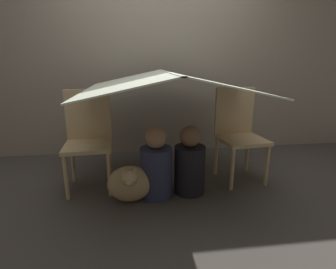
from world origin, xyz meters
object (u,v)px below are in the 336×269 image
at_px(person_front, 156,167).
at_px(chair_left, 89,136).
at_px(dog, 130,183).
at_px(chair_right, 239,130).
at_px(person_second, 190,164).

bearing_deg(person_front, chair_left, 153.39).
bearing_deg(chair_left, dog, -48.51).
height_order(chair_right, person_front, chair_right).
xyz_separation_m(chair_right, person_front, (-0.88, -0.31, -0.23)).
xyz_separation_m(person_second, dog, (-0.55, -0.12, -0.10)).
bearing_deg(dog, person_front, 18.53).
xyz_separation_m(chair_left, person_second, (0.94, -0.27, -0.23)).
bearing_deg(person_second, chair_left, 163.69).
bearing_deg(chair_left, chair_right, -3.04).
distance_m(person_front, dog, 0.27).
bearing_deg(chair_left, person_front, -29.63).
distance_m(chair_right, person_second, 0.67).
bearing_deg(dog, chair_left, 134.52).
relative_size(chair_left, dog, 2.39).
distance_m(person_second, dog, 0.57).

